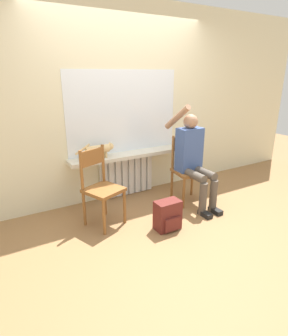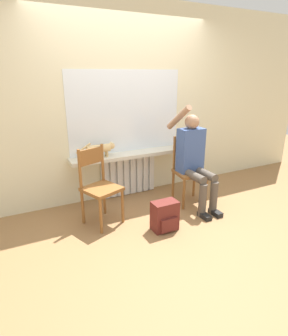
{
  "view_description": "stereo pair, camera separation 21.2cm",
  "coord_description": "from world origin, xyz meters",
  "px_view_note": "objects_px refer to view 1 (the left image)",
  "views": [
    {
      "loc": [
        -1.76,
        -2.38,
        1.76
      ],
      "look_at": [
        0.0,
        0.64,
        0.57
      ],
      "focal_mm": 30.0,
      "sensor_mm": 36.0,
      "label": 1
    },
    {
      "loc": [
        -1.58,
        -2.48,
        1.76
      ],
      "look_at": [
        0.0,
        0.64,
        0.57
      ],
      "focal_mm": 30.0,
      "sensor_mm": 36.0,
      "label": 2
    }
  ],
  "objects_px": {
    "cat": "(99,149)",
    "backpack": "(168,215)",
    "chair_left": "(101,186)",
    "chair_right": "(187,169)",
    "person": "(193,156)"
  },
  "relations": [
    {
      "from": "cat",
      "to": "backpack",
      "type": "relative_size",
      "value": 1.52
    },
    {
      "from": "chair_left",
      "to": "chair_right",
      "type": "relative_size",
      "value": 1.0
    },
    {
      "from": "person",
      "to": "cat",
      "type": "relative_size",
      "value": 2.58
    },
    {
      "from": "chair_left",
      "to": "cat",
      "type": "xyz_separation_m",
      "value": [
        0.2,
        0.51,
        0.31
      ]
    },
    {
      "from": "cat",
      "to": "chair_left",
      "type": "bearing_deg",
      "value": -111.22
    },
    {
      "from": "cat",
      "to": "backpack",
      "type": "xyz_separation_m",
      "value": [
        0.41,
        -1.03,
        -0.62
      ]
    },
    {
      "from": "chair_left",
      "to": "cat",
      "type": "height_order",
      "value": "chair_left"
    },
    {
      "from": "cat",
      "to": "person",
      "type": "bearing_deg",
      "value": -29.68
    },
    {
      "from": "chair_right",
      "to": "person",
      "type": "distance_m",
      "value": 0.24
    },
    {
      "from": "person",
      "to": "backpack",
      "type": "bearing_deg",
      "value": -149.03
    },
    {
      "from": "chair_left",
      "to": "backpack",
      "type": "distance_m",
      "value": 0.86
    },
    {
      "from": "cat",
      "to": "backpack",
      "type": "distance_m",
      "value": 1.27
    },
    {
      "from": "chair_right",
      "to": "person",
      "type": "xyz_separation_m",
      "value": [
        -0.01,
        -0.11,
        0.22
      ]
    },
    {
      "from": "cat",
      "to": "chair_right",
      "type": "bearing_deg",
      "value": -24.96
    },
    {
      "from": "chair_right",
      "to": "person",
      "type": "height_order",
      "value": "person"
    }
  ]
}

